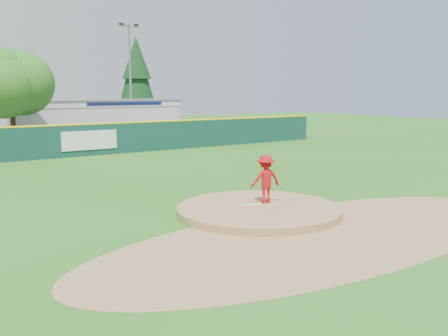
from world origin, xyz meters
TOP-DOWN VIEW (x-y plane):
  - ground at (0.00, 0.00)m, footprint 120.00×120.00m
  - pitchers_mound at (0.00, 0.00)m, footprint 5.50×5.50m
  - pitching_rubber at (0.00, 0.30)m, footprint 0.60×0.15m
  - infield_dirt_arc at (0.00, -3.00)m, footprint 15.40×15.40m
  - parking_lot at (0.00, 27.00)m, footprint 44.00×16.00m
  - pitcher at (0.54, 0.31)m, footprint 1.18×0.83m
  - van at (-2.25, 22.18)m, footprint 5.16×3.10m
  - pool_building_grp at (6.00, 31.99)m, footprint 15.20×8.20m
  - outfield_fence at (0.00, 18.00)m, footprint 40.00×0.14m
  - deciduous_tree at (-2.00, 25.00)m, footprint 5.60×5.60m
  - conifer_tree at (13.00, 36.00)m, footprint 4.40×4.40m
  - light_pole_right at (9.00, 29.00)m, footprint 1.75×0.25m

SIDE VIEW (x-z plane):
  - ground at x=0.00m, z-range 0.00..0.00m
  - pitchers_mound at x=0.00m, z-range -0.25..0.25m
  - infield_dirt_arc at x=0.00m, z-range 0.00..0.01m
  - parking_lot at x=0.00m, z-range 0.00..0.02m
  - pitching_rubber at x=0.00m, z-range 0.25..0.29m
  - van at x=-2.25m, z-range 0.02..1.36m
  - pitcher at x=0.54m, z-range 0.25..1.92m
  - outfield_fence at x=0.00m, z-range 0.05..2.12m
  - pool_building_grp at x=6.00m, z-range 0.01..3.32m
  - deciduous_tree at x=-2.00m, z-range 0.87..8.23m
  - conifer_tree at x=13.00m, z-range 0.79..10.29m
  - light_pole_right at x=9.00m, z-range 0.54..10.54m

